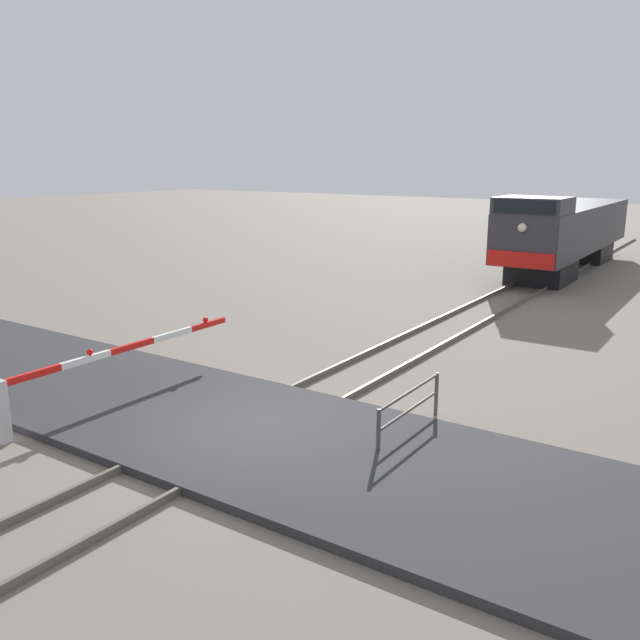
# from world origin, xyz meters

# --- Properties ---
(ground_plane) EXTENTS (160.00, 160.00, 0.00)m
(ground_plane) POSITION_xyz_m (0.00, 0.00, 0.00)
(ground_plane) COLOR slate
(rail_track_left) EXTENTS (0.08, 80.00, 0.15)m
(rail_track_left) POSITION_xyz_m (-0.72, 0.00, 0.07)
(rail_track_left) COLOR #59544C
(rail_track_left) RESTS_ON ground_plane
(rail_track_right) EXTENTS (0.08, 80.00, 0.15)m
(rail_track_right) POSITION_xyz_m (0.72, 0.00, 0.07)
(rail_track_right) COLOR #59544C
(rail_track_right) RESTS_ON ground_plane
(road_surface) EXTENTS (36.00, 5.01, 0.17)m
(road_surface) POSITION_xyz_m (0.00, 0.00, 0.08)
(road_surface) COLOR #2D2D30
(road_surface) RESTS_ON ground_plane
(locomotive) EXTENTS (2.86, 14.47, 3.84)m
(locomotive) POSITION_xyz_m (0.00, 24.06, 1.93)
(locomotive) COLOR black
(locomotive) RESTS_ON ground_plane
(crossing_gate) EXTENTS (0.36, 7.05, 1.36)m
(crossing_gate) POSITION_xyz_m (-3.69, -1.93, 0.87)
(crossing_gate) COLOR silver
(crossing_gate) RESTS_ON ground_plane
(guard_railing) EXTENTS (0.08, 2.62, 0.95)m
(guard_railing) POSITION_xyz_m (2.73, 1.82, 0.62)
(guard_railing) COLOR #4C4742
(guard_railing) RESTS_ON ground_plane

